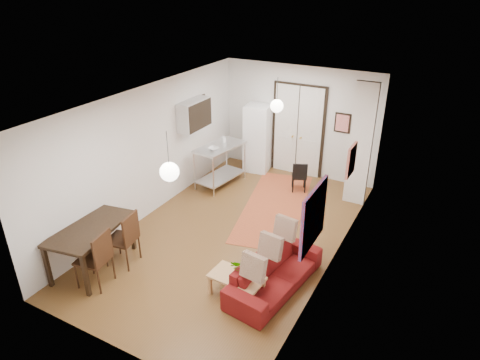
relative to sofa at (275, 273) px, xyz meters
The scene contains 27 objects.
floor 1.89m from the sofa, 141.13° to the left, with size 7.00×7.00×0.00m, color brown.
ceiling 3.20m from the sofa, 141.13° to the left, with size 4.20×7.00×0.02m, color silver.
wall_back 5.03m from the sofa, 107.28° to the left, with size 4.20×0.02×2.90m, color silver.
wall_front 2.98m from the sofa, 121.96° to the right, with size 4.20×0.02×2.90m, color silver.
wall_left 3.91m from the sofa, 161.76° to the left, with size 0.02×7.00×2.90m, color silver.
wall_right 1.77m from the sofa, 61.08° to the left, with size 0.02×7.00×2.90m, color silver.
double_doors 4.93m from the sofa, 107.44° to the left, with size 1.44×0.06×2.50m, color white.
stub_partition 3.92m from the sofa, 83.91° to the left, with size 0.50×0.10×2.90m, color silver.
wall_cabinet 4.59m from the sofa, 141.62° to the left, with size 0.35×1.00×0.70m, color silver.
painting_popart 1.49m from the sofa, ahead, with size 0.05×1.00×1.00m, color red.
painting_abstract 2.55m from the sofa, 72.49° to the left, with size 0.05×0.50×0.60m, color beige.
poster_back 4.83m from the sofa, 93.74° to the left, with size 0.40×0.03×0.50m, color red.
print_left 5.02m from the sofa, 138.01° to the left, with size 0.03×0.44×0.54m, color brown.
pendant_back 4.00m from the sofa, 114.62° to the left, with size 0.30×0.30×0.80m.
pendant_front 2.57m from the sofa, 150.30° to the right, with size 0.30×0.30×0.80m.
kilim_rug 2.88m from the sofa, 114.10° to the left, with size 1.33×3.55×0.01m, color #B8542E.
sofa is the anchor object (origin of this frame).
coffee_table 0.69m from the sofa, 133.34° to the right, with size 0.94×0.56×0.41m.
potted_plant 0.70m from the sofa, 126.66° to the right, with size 0.36×0.31×0.40m, color #306B30.
kitchen_counter 4.24m from the sofa, 133.63° to the left, with size 0.87×1.46×1.06m.
bowl 4.08m from the sofa, 136.60° to the left, with size 0.25×0.25×0.06m, color silver.
soap_bottle 4.52m from the sofa, 131.87° to the left, with size 0.10×0.10×0.22m, color #5197AF.
fridge 5.02m from the sofa, 119.76° to the left, with size 0.65×0.65×1.84m, color white.
dining_table 3.40m from the sofa, 161.83° to the right, with size 1.15×1.69×0.87m.
dining_chair_near 2.89m from the sofa, 168.11° to the right, with size 0.59×0.77×1.07m.
dining_chair_far 3.11m from the sofa, 155.30° to the right, with size 0.59×0.77×1.07m.
black_side_chair 3.87m from the sofa, 104.83° to the left, with size 0.47×0.49×0.79m.
Camera 1 is at (3.74, -6.66, 4.99)m, focal length 32.00 mm.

